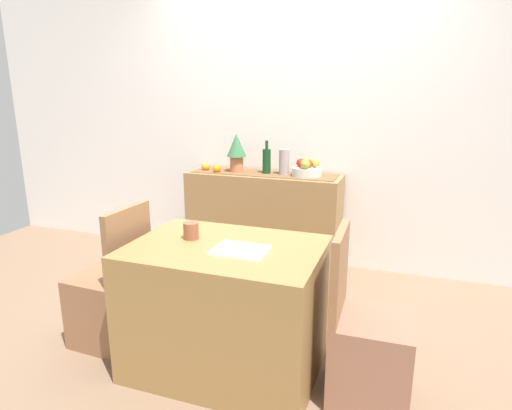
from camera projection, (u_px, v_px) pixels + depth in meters
name	position (u px, v px, depth m)	size (l,w,h in m)	color
ground_plane	(248.00, 316.00, 3.13)	(6.40, 6.40, 0.02)	#7D614A
room_wall_rear	(294.00, 115.00, 3.86)	(6.40, 0.06, 2.70)	silver
sideboard_console	(263.00, 220.00, 3.92)	(1.35, 0.42, 0.85)	olive
table_runner	(264.00, 173.00, 3.81)	(1.27, 0.32, 0.01)	brown
fruit_bowl	(307.00, 172.00, 3.68)	(0.25, 0.25, 0.07)	silver
apple_center	(300.00, 163.00, 3.68)	(0.07, 0.07, 0.07)	red
apple_left	(305.00, 164.00, 3.59)	(0.08, 0.08, 0.08)	#99A334
apple_upper	(315.00, 163.00, 3.68)	(0.07, 0.07, 0.07)	#97A034
apple_front	(306.00, 162.00, 3.73)	(0.08, 0.08, 0.08)	gold
apple_rear	(308.00, 164.00, 3.66)	(0.07, 0.07, 0.07)	red
wine_bottle	(267.00, 161.00, 3.77)	(0.07, 0.07, 0.29)	#143C1B
ceramic_vase	(284.00, 162.00, 3.72)	(0.09, 0.09, 0.22)	#9D918F
potted_plant	(236.00, 150.00, 3.84)	(0.17, 0.17, 0.34)	#B96F4A
orange_loose_end	(217.00, 169.00, 3.85)	(0.07, 0.07, 0.07)	orange
orange_loose_near_bowl	(206.00, 167.00, 3.95)	(0.07, 0.07, 0.07)	orange
dining_table	(227.00, 307.00, 2.48)	(1.05, 0.75, 0.74)	olive
open_book	(240.00, 251.00, 2.29)	(0.28, 0.21, 0.02)	white
coffee_cup	(191.00, 231.00, 2.48)	(0.09, 0.09, 0.10)	brown
chair_near_window	(112.00, 302.00, 2.76)	(0.42, 0.42, 0.90)	#8C5D3F
chair_by_corner	(368.00, 350.00, 2.25)	(0.41, 0.41, 0.90)	#92614C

